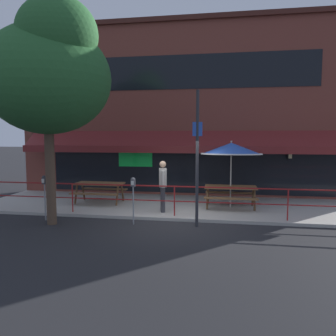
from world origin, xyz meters
TOP-DOWN VIEW (x-y plane):
  - ground_plane at (0.00, 0.00)m, footprint 120.00×120.00m
  - patio_deck at (0.00, 2.00)m, footprint 15.00×4.00m
  - restaurant_building at (0.00, 4.22)m, footprint 15.00×1.60m
  - patio_railing at (0.00, 0.30)m, footprint 13.84×0.04m
  - picnic_table_left at (-3.10, 1.85)m, footprint 1.80×1.42m
  - picnic_table_centre at (1.79, 1.79)m, footprint 1.80×1.42m
  - patio_umbrella_centre at (1.79, 1.89)m, footprint 2.14×2.14m
  - pedestrian_walking at (-0.47, 0.83)m, footprint 0.32×0.61m
  - parking_meter_near at (-3.97, -0.52)m, footprint 0.15×0.16m
  - parking_meter_far at (-1.12, -0.52)m, footprint 0.15×0.16m
  - street_sign_pole at (0.77, -0.45)m, footprint 0.28×0.09m
  - street_tree_curbside at (-3.44, -0.97)m, footprint 3.70×3.33m

SIDE VIEW (x-z plane):
  - ground_plane at x=0.00m, z-range 0.00..0.00m
  - patio_deck at x=0.00m, z-range 0.00..0.10m
  - picnic_table_left at x=-3.10m, z-range 0.33..1.08m
  - picnic_table_centre at x=1.79m, z-range 0.33..1.08m
  - patio_railing at x=0.00m, z-range 0.32..1.28m
  - pedestrian_walking at x=-0.47m, z-range 0.20..1.91m
  - parking_meter_near at x=-3.97m, z-range 0.44..1.86m
  - parking_meter_far at x=-1.12m, z-range 0.44..1.86m
  - street_sign_pole at x=0.77m, z-range 0.06..3.99m
  - patio_umbrella_centre at x=1.79m, z-range 0.99..3.37m
  - restaurant_building at x=0.00m, z-range -0.03..7.51m
  - street_tree_curbside at x=-3.44m, z-range 1.26..7.65m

